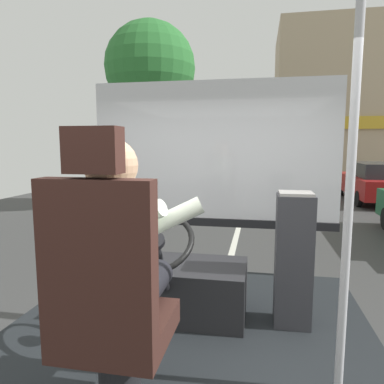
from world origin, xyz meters
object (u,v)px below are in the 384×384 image
object	(u,v)px
driver_seat	(110,307)
fare_box	(293,259)
parked_car_red	(378,181)
bus_driver	(119,250)
steering_console	(174,286)
handrail_pole	(349,203)

from	to	relation	value
driver_seat	fare_box	size ratio (longest dim) A/B	1.41
driver_seat	parked_car_red	world-z (taller)	driver_seat
bus_driver	fare_box	size ratio (longest dim) A/B	0.84
steering_console	handrail_pole	distance (m)	1.51
steering_console	parked_car_red	distance (m)	12.01
fare_box	bus_driver	bearing A→B (deg)	-129.62
parked_car_red	steering_console	bearing A→B (deg)	-113.38
steering_console	parked_car_red	world-z (taller)	steering_console
driver_seat	parked_car_red	distance (m)	13.10
bus_driver	fare_box	xyz separation A→B (m)	(0.89, 1.07, -0.34)
bus_driver	fare_box	bearing A→B (deg)	50.38
bus_driver	parked_car_red	distance (m)	13.00
driver_seat	parked_car_red	xyz separation A→B (m)	(4.76, 12.18, -0.59)
driver_seat	steering_console	bearing A→B (deg)	90.00
driver_seat	bus_driver	size ratio (longest dim) A/B	1.68
steering_console	fare_box	xyz separation A→B (m)	(0.89, 0.02, 0.26)
driver_seat	bus_driver	bearing A→B (deg)	90.00
steering_console	handrail_pole	world-z (taller)	handrail_pole
driver_seat	fare_box	distance (m)	1.49
driver_seat	fare_box	xyz separation A→B (m)	(0.89, 1.19, -0.12)
steering_console	bus_driver	bearing A→B (deg)	-90.00
driver_seat	steering_console	distance (m)	1.22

